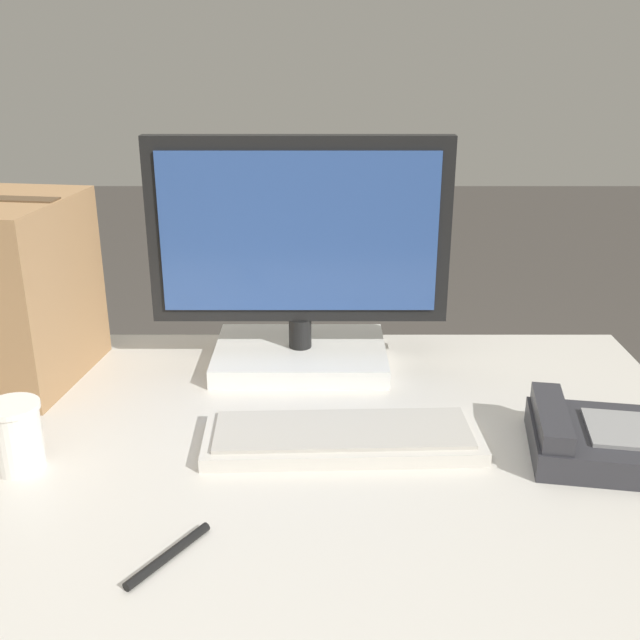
{
  "coord_description": "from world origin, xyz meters",
  "views": [
    {
      "loc": [
        0.27,
        -1.05,
        1.31
      ],
      "look_at": [
        0.27,
        0.14,
        0.86
      ],
      "focal_mm": 42.0,
      "sensor_mm": 36.0,
      "label": 1
    }
  ],
  "objects_px": {
    "monitor": "(300,272)",
    "keyboard": "(343,436)",
    "paper_cup_right": "(17,436)",
    "desk_phone": "(594,439)",
    "pen_marker": "(169,555)"
  },
  "relations": [
    {
      "from": "desk_phone",
      "to": "pen_marker",
      "type": "height_order",
      "value": "desk_phone"
    },
    {
      "from": "keyboard",
      "to": "monitor",
      "type": "bearing_deg",
      "value": 101.28
    },
    {
      "from": "keyboard",
      "to": "pen_marker",
      "type": "height_order",
      "value": "keyboard"
    },
    {
      "from": "monitor",
      "to": "paper_cup_right",
      "type": "distance_m",
      "value": 0.57
    },
    {
      "from": "keyboard",
      "to": "desk_phone",
      "type": "bearing_deg",
      "value": -6.79
    },
    {
      "from": "paper_cup_right",
      "to": "desk_phone",
      "type": "bearing_deg",
      "value": 2.48
    },
    {
      "from": "keyboard",
      "to": "desk_phone",
      "type": "xyz_separation_m",
      "value": [
        0.38,
        -0.03,
        0.01
      ]
    },
    {
      "from": "paper_cup_right",
      "to": "monitor",
      "type": "bearing_deg",
      "value": 42.98
    },
    {
      "from": "keyboard",
      "to": "paper_cup_right",
      "type": "height_order",
      "value": "paper_cup_right"
    },
    {
      "from": "pen_marker",
      "to": "monitor",
      "type": "bearing_deg",
      "value": 19.69
    },
    {
      "from": "monitor",
      "to": "keyboard",
      "type": "height_order",
      "value": "monitor"
    },
    {
      "from": "keyboard",
      "to": "paper_cup_right",
      "type": "xyz_separation_m",
      "value": [
        -0.48,
        -0.07,
        0.04
      ]
    },
    {
      "from": "keyboard",
      "to": "pen_marker",
      "type": "xyz_separation_m",
      "value": [
        -0.22,
        -0.28,
        -0.01
      ]
    },
    {
      "from": "desk_phone",
      "to": "pen_marker",
      "type": "relative_size",
      "value": 1.88
    },
    {
      "from": "desk_phone",
      "to": "paper_cup_right",
      "type": "distance_m",
      "value": 0.87
    }
  ]
}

